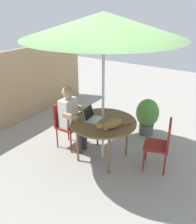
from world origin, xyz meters
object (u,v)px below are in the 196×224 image
Objects in this scene: patio_table at (103,124)px; chair_empty at (162,142)px; laptop at (91,116)px; cat at (110,124)px; patio_umbrella at (104,25)px; person_seated at (71,115)px; chair_occupied at (65,121)px; potted_plant_near_fence at (147,115)px.

chair_empty is at bearing -74.33° from patio_table.
laptop reaches higher than cat.
patio_umbrella is 1.51m from laptop.
laptop is (-0.04, -0.47, 0.11)m from person_seated.
person_seated is (0.00, 0.69, 0.00)m from patio_table.
person_seated is 2.08× the size of cat.
patio_table is at bearing 56.80° from cat.
person_seated reaches higher than patio_table.
laptop is (-0.04, 0.22, -1.50)m from patio_umbrella.
patio_umbrella is 1.50m from cat.
chair_occupied reaches higher than patio_table.
cat reaches higher than chair_empty.
patio_umbrella is 4.22× the size of cat.
patio_table is 0.86m from chair_occupied.
person_seated is 0.94m from cat.
laptop is (-0.04, -0.63, 0.28)m from chair_occupied.
cat is (-0.15, -0.23, -1.48)m from patio_umbrella.
person_seated is at bearing -90.00° from chair_occupied.
chair_occupied is (0.00, 0.85, -1.78)m from patio_umbrella.
cat reaches higher than chair_occupied.
cat is 0.75× the size of potted_plant_near_fence.
chair_empty is (0.27, -0.97, -1.78)m from patio_umbrella.
chair_empty is 1.69m from person_seated.
patio_umbrella is at bearing 167.38° from potted_plant_near_fence.
potted_plant_near_fence is at bearing 33.63° from chair_empty.
laptop is (-0.04, 0.22, 0.12)m from patio_table.
cat is 1.50m from potted_plant_near_fence.
person_seated is 1.64m from potted_plant_near_fence.
chair_empty is 0.90m from cat.
laptop reaches higher than patio_table.
person_seated is 0.49m from laptop.
chair_empty reaches higher than potted_plant_near_fence.
chair_empty is at bearing -74.33° from patio_umbrella.
laptop is at bearing 100.22° from patio_table.
chair_empty is 0.72× the size of person_seated.
patio_umbrella is at bearing 56.80° from cat.
potted_plant_near_fence is (1.30, -0.98, -0.26)m from person_seated.
person_seated is (-0.27, 1.66, 0.17)m from chair_empty.
cat is at bearing 119.96° from chair_empty.
patio_umbrella is at bearing -79.78° from laptop.
chair_occupied is 0.23m from person_seated.
laptop reaches higher than chair_occupied.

